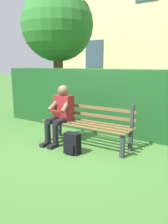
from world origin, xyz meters
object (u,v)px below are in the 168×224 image
object	(u,v)px
park_bench	(89,124)
person_seated	(60,112)
backpack	(72,144)
tree	(56,28)

from	to	relation	value
park_bench	person_seated	distance (m)	0.64
person_seated	backpack	size ratio (longest dim) A/B	3.05
park_bench	backpack	xyz separation A→B (m)	(-0.01, 0.58, -0.24)
person_seated	tree	size ratio (longest dim) A/B	0.30
tree	backpack	distance (m)	4.73
park_bench	person_seated	world-z (taller)	person_seated
tree	backpack	xyz separation A→B (m)	(-2.70, 2.91, -2.58)
person_seated	backpack	world-z (taller)	person_seated
tree	backpack	world-z (taller)	tree
tree	backpack	size ratio (longest dim) A/B	10.29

